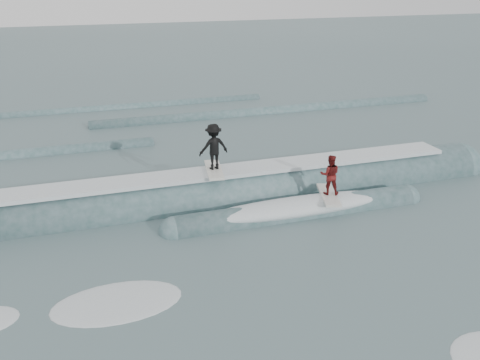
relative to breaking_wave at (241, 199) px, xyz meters
name	(u,v)px	position (x,y,z in m)	size (l,w,h in m)	color
ground	(298,280)	(-0.27, -5.86, -0.04)	(160.00, 160.00, 0.00)	#395054
breaking_wave	(241,199)	(0.00, 0.00, 0.00)	(23.04, 3.89, 2.21)	#345758
surfer_black	(214,149)	(-0.96, 0.33, 2.02)	(1.17, 2.06, 1.82)	silver
surfer_red	(330,178)	(2.72, -1.87, 1.22)	(1.09, 2.07, 1.57)	silver
whitewater	(213,340)	(-3.26, -7.65, -0.04)	(13.77, 7.50, 0.10)	white
far_swells	(129,126)	(-2.69, 11.79, -0.04)	(41.08, 8.65, 0.80)	#345758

